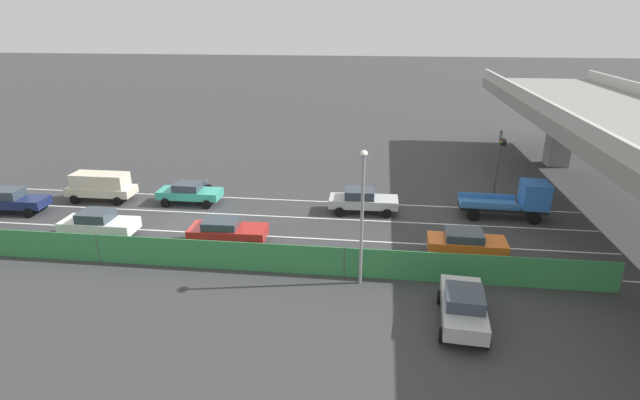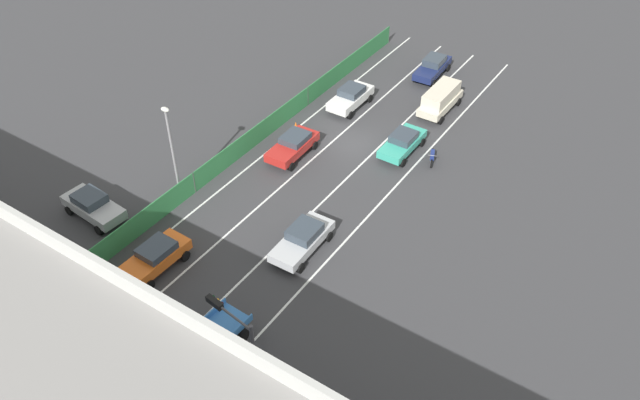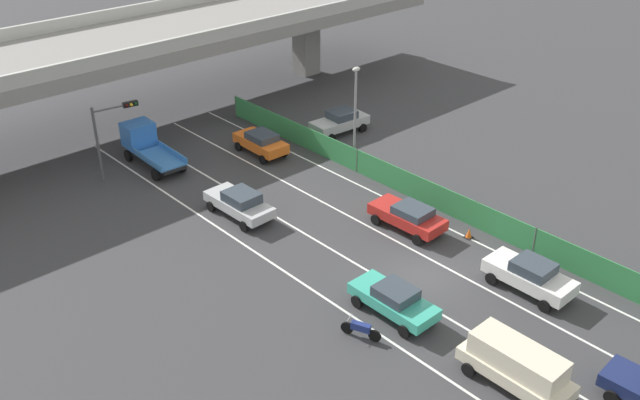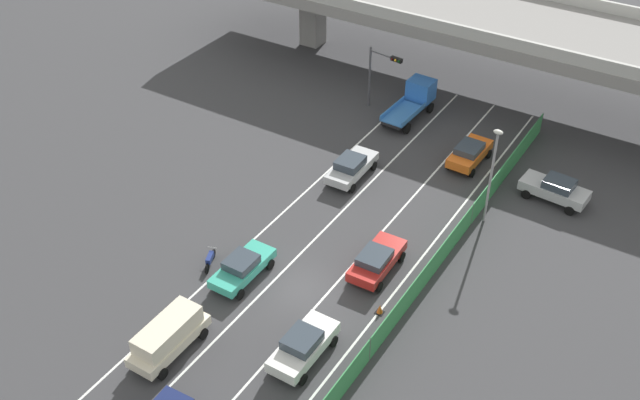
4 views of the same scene
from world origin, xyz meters
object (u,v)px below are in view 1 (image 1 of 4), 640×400
street_lamp (362,205)px  traffic_light (500,154)px  car_sedan_navy (11,200)px  car_taxi_orange (466,243)px  car_hatchback_white (99,223)px  motorcycle (199,187)px  car_sedan_red (227,231)px  car_sedan_silver (362,200)px  car_taxi_teal (189,192)px  parked_wagon_silver (463,306)px  flatbed_truck_blue (519,200)px  traffic_cone (167,251)px  car_van_cream (101,185)px

street_lamp → traffic_light: bearing=144.6°
car_sedan_navy → car_taxi_orange: size_ratio=1.11×
car_hatchback_white → motorcycle: bearing=160.3°
car_hatchback_white → car_sedan_red: bearing=90.0°
car_sedan_navy → car_sedan_silver: car_sedan_navy is taller
car_taxi_teal → traffic_light: (-2.69, 21.63, 2.77)m
parked_wagon_silver → street_lamp: 6.39m
flatbed_truck_blue → motorcycle: (-2.31, -22.75, -0.83)m
car_taxi_orange → flatbed_truck_blue: bearing=146.2°
motorcycle → traffic_cone: size_ratio=3.08×
car_sedan_navy → street_lamp: bearing=74.2°
flatbed_truck_blue → street_lamp: street_lamp is taller
street_lamp → traffic_cone: size_ratio=11.47×
car_sedan_navy → traffic_cone: (5.04, 13.17, -0.62)m
car_sedan_silver → car_hatchback_white: bearing=-68.4°
flatbed_truck_blue → street_lamp: (9.97, -9.98, 2.89)m
car_sedan_silver → traffic_cone: size_ratio=7.83×
car_sedan_red → parked_wagon_silver: 14.18m
flatbed_truck_blue → motorcycle: bearing=-95.8°
car_sedan_silver → car_van_cream: (-0.05, -18.90, 0.28)m
car_sedan_navy → motorcycle: (-5.48, 11.28, -0.44)m
car_taxi_orange → traffic_cone: bearing=-84.0°
car_sedan_silver → traffic_cone: car_sedan_silver is taller
flatbed_truck_blue → motorcycle: 22.88m
traffic_cone → car_hatchback_white: bearing=-110.1°
traffic_light → street_lamp: size_ratio=0.74×
car_sedan_navy → street_lamp: (6.80, 24.05, 3.29)m
car_van_cream → traffic_light: traffic_light is taller
car_sedan_silver → traffic_light: traffic_light is taller
car_sedan_silver → car_taxi_orange: 8.64m
car_taxi_teal → motorcycle: car_taxi_teal is taller
flatbed_truck_blue → car_sedan_red: bearing=-70.4°
traffic_light → car_sedan_silver: bearing=-72.8°
car_sedan_navy → flatbed_truck_blue: flatbed_truck_blue is taller
traffic_light → traffic_cone: size_ratio=8.54×
street_lamp → car_sedan_navy: bearing=-105.8°
car_sedan_red → car_taxi_orange: car_taxi_orange is taller
traffic_cone → flatbed_truck_blue: bearing=111.5°
car_hatchback_white → flatbed_truck_blue: size_ratio=0.79×
car_taxi_teal → traffic_cone: 8.39m
car_sedan_red → street_lamp: street_lamp is taller
car_sedan_silver → motorcycle: bearing=-101.5°
car_taxi_orange → flatbed_truck_blue: 7.81m
motorcycle → traffic_light: 22.00m
car_sedan_red → car_taxi_teal: 7.89m
car_sedan_silver → car_taxi_orange: car_sedan_silver is taller
car_sedan_navy → car_taxi_orange: bearing=83.6°
car_sedan_red → car_taxi_teal: car_sedan_red is taller
car_taxi_teal → traffic_light: traffic_light is taller
traffic_light → parked_wagon_silver: bearing=-15.8°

